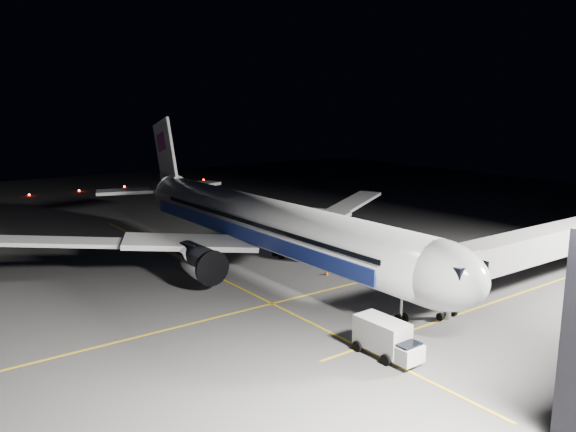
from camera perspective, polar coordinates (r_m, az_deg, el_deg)
The scene contains 12 objects.
ground at distance 64.04m, azimuth -2.30°, elevation -5.33°, with size 200.00×200.00×0.00m, color #4C4C4F.
guide_line_main at distance 56.38m, azimuth 3.42°, elevation -7.65°, with size 0.25×80.00×0.01m, color gold.
guide_line_cross at distance 61.05m, azimuth -7.01°, elevation -6.23°, with size 70.00×0.25×0.01m, color gold.
guide_line_side at distance 55.86m, azimuth 19.55°, elevation -8.48°, with size 0.25×40.00×0.01m, color gold.
airliner at distance 63.65m, azimuth -2.88°, elevation -0.65°, with size 61.48×54.22×16.64m.
jet_bridge at distance 61.25m, azimuth 24.11°, elevation -2.65°, with size 3.60×34.40×6.30m.
taxiway_lights at distance 128.96m, azimuth -20.46°, elevation 2.43°, with size 0.44×60.44×0.44m.
service_truck at distance 42.56m, azimuth 10.02°, elevation -12.10°, with size 5.41×2.50×2.74m.
baggage_tug at distance 75.36m, azimuth 6.28°, elevation -2.27°, with size 2.37×1.94×1.65m.
safety_cone_a at distance 67.90m, azimuth 2.61°, elevation -4.13°, with size 0.37×0.37×0.56m, color #F9610A.
safety_cone_b at distance 61.66m, azimuth 3.93°, elevation -5.72°, with size 0.39×0.39×0.58m, color #F9610A.
safety_cone_c at distance 71.27m, azimuth -1.56°, elevation -3.40°, with size 0.35×0.35×0.52m, color #F9610A.
Camera 1 is at (51.06, -34.13, 18.12)m, focal length 35.00 mm.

